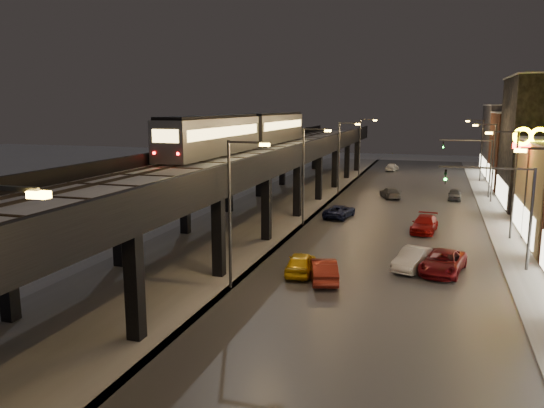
% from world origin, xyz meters
% --- Properties ---
extents(ground, '(220.00, 220.00, 0.00)m').
position_xyz_m(ground, '(0.00, 0.00, 0.00)').
color(ground, silver).
extents(road_surface, '(17.00, 120.00, 0.06)m').
position_xyz_m(road_surface, '(7.50, 35.00, 0.03)').
color(road_surface, '#46474D').
rests_on(road_surface, ground).
extents(sidewalk_right, '(4.00, 120.00, 0.14)m').
position_xyz_m(sidewalk_right, '(17.50, 35.00, 0.07)').
color(sidewalk_right, '#9FA1A8').
rests_on(sidewalk_right, ground).
extents(under_viaduct_pavement, '(11.00, 120.00, 0.06)m').
position_xyz_m(under_viaduct_pavement, '(-6.00, 35.00, 0.03)').
color(under_viaduct_pavement, '#9FA1A8').
rests_on(under_viaduct_pavement, ground).
extents(elevated_viaduct, '(9.00, 100.00, 6.30)m').
position_xyz_m(elevated_viaduct, '(-6.00, 31.84, 5.62)').
color(elevated_viaduct, black).
rests_on(elevated_viaduct, ground).
extents(viaduct_trackbed, '(8.40, 100.00, 0.32)m').
position_xyz_m(viaduct_trackbed, '(-6.01, 31.97, 6.39)').
color(viaduct_trackbed, '#B2B7C1').
rests_on(viaduct_trackbed, elevated_viaduct).
extents(viaduct_parapet_streetside, '(0.30, 100.00, 1.10)m').
position_xyz_m(viaduct_parapet_streetside, '(-1.65, 32.00, 6.85)').
color(viaduct_parapet_streetside, black).
rests_on(viaduct_parapet_streetside, elevated_viaduct).
extents(viaduct_parapet_far, '(0.30, 100.00, 1.10)m').
position_xyz_m(viaduct_parapet_far, '(-10.35, 32.00, 6.85)').
color(viaduct_parapet_far, black).
rests_on(viaduct_parapet_far, elevated_viaduct).
extents(building_e, '(12.20, 12.20, 10.16)m').
position_xyz_m(building_e, '(23.99, 62.00, 5.08)').
color(building_e, brown).
rests_on(building_e, ground).
extents(building_f, '(12.20, 16.20, 11.16)m').
position_xyz_m(building_f, '(23.99, 76.00, 5.58)').
color(building_f, '#303036').
rests_on(building_f, ground).
extents(streetlight_left_1, '(2.57, 0.28, 9.00)m').
position_xyz_m(streetlight_left_1, '(-0.43, 13.00, 5.24)').
color(streetlight_left_1, '#38383A').
rests_on(streetlight_left_1, ground).
extents(streetlight_left_2, '(2.57, 0.28, 9.00)m').
position_xyz_m(streetlight_left_2, '(-0.43, 31.00, 5.24)').
color(streetlight_left_2, '#38383A').
rests_on(streetlight_left_2, ground).
extents(streetlight_right_2, '(2.56, 0.28, 9.00)m').
position_xyz_m(streetlight_right_2, '(16.73, 31.00, 5.24)').
color(streetlight_right_2, '#38383A').
rests_on(streetlight_right_2, ground).
extents(streetlight_left_3, '(2.57, 0.28, 9.00)m').
position_xyz_m(streetlight_left_3, '(-0.43, 49.00, 5.24)').
color(streetlight_left_3, '#38383A').
rests_on(streetlight_left_3, ground).
extents(streetlight_right_3, '(2.56, 0.28, 9.00)m').
position_xyz_m(streetlight_right_3, '(16.73, 49.00, 5.24)').
color(streetlight_right_3, '#38383A').
rests_on(streetlight_right_3, ground).
extents(streetlight_left_4, '(2.57, 0.28, 9.00)m').
position_xyz_m(streetlight_left_4, '(-0.43, 67.00, 5.24)').
color(streetlight_left_4, '#38383A').
rests_on(streetlight_left_4, ground).
extents(streetlight_right_4, '(2.56, 0.28, 9.00)m').
position_xyz_m(streetlight_right_4, '(16.73, 67.00, 5.24)').
color(streetlight_right_4, '#38383A').
rests_on(streetlight_right_4, ground).
extents(traffic_light_rig_a, '(6.10, 0.34, 7.00)m').
position_xyz_m(traffic_light_rig_a, '(15.84, 22.00, 4.50)').
color(traffic_light_rig_a, '#38383A').
rests_on(traffic_light_rig_a, ground).
extents(traffic_light_rig_b, '(6.10, 0.34, 7.00)m').
position_xyz_m(traffic_light_rig_b, '(15.84, 52.00, 4.50)').
color(traffic_light_rig_b, '#38383A').
rests_on(traffic_light_rig_b, ground).
extents(subway_train, '(2.94, 35.93, 3.51)m').
position_xyz_m(subway_train, '(-8.50, 37.68, 8.36)').
color(subway_train, gray).
rests_on(subway_train, viaduct_trackbed).
extents(car_taxi, '(2.13, 4.41, 1.45)m').
position_xyz_m(car_taxi, '(2.70, 16.91, 0.73)').
color(car_taxi, gold).
rests_on(car_taxi, ground).
extents(car_near_white, '(2.77, 4.72, 1.47)m').
position_xyz_m(car_near_white, '(4.42, 15.93, 0.73)').
color(car_near_white, maroon).
rests_on(car_near_white, ground).
extents(car_mid_silver, '(2.83, 4.91, 1.29)m').
position_xyz_m(car_mid_silver, '(1.91, 35.46, 0.64)').
color(car_mid_silver, '#151C40').
rests_on(car_mid_silver, ground).
extents(car_mid_dark, '(3.10, 4.70, 1.27)m').
position_xyz_m(car_mid_dark, '(5.72, 48.53, 0.63)').
color(car_mid_dark, slate).
rests_on(car_mid_dark, ground).
extents(car_far_white, '(2.18, 4.26, 1.39)m').
position_xyz_m(car_far_white, '(3.64, 75.95, 0.69)').
color(car_far_white, white).
rests_on(car_far_white, ground).
extents(car_onc_silver, '(2.80, 4.65, 1.45)m').
position_xyz_m(car_onc_silver, '(9.70, 20.13, 0.72)').
color(car_onc_silver, silver).
rests_on(car_onc_silver, ground).
extents(car_onc_dark, '(3.41, 5.60, 1.45)m').
position_xyz_m(car_onc_dark, '(11.63, 19.91, 0.73)').
color(car_onc_dark, maroon).
rests_on(car_onc_dark, ground).
extents(car_onc_white, '(2.48, 5.05, 1.41)m').
position_xyz_m(car_onc_white, '(10.14, 31.57, 0.71)').
color(car_onc_white, maroon).
rests_on(car_onc_white, ground).
extents(car_onc_red, '(1.60, 3.69, 1.24)m').
position_xyz_m(car_onc_red, '(13.09, 49.56, 0.62)').
color(car_onc_red, '#43454D').
rests_on(car_onc_red, ground).
extents(sign_mcdonalds, '(2.76, 0.46, 9.28)m').
position_xyz_m(sign_mcdonalds, '(18.00, 31.43, 7.44)').
color(sign_mcdonalds, '#38383A').
rests_on(sign_mcdonalds, ground).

